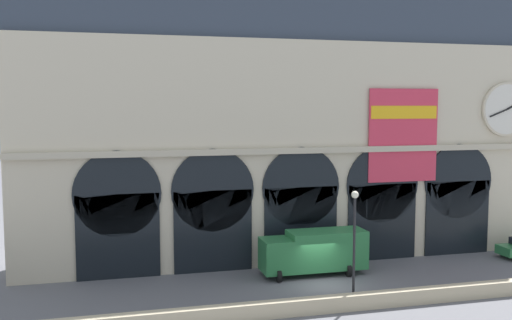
% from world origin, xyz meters
% --- Properties ---
extents(ground_plane, '(200.00, 200.00, 0.00)m').
position_xyz_m(ground_plane, '(0.00, 0.00, 0.00)').
color(ground_plane, slate).
extents(quay_parapet_wall, '(90.00, 0.70, 0.92)m').
position_xyz_m(quay_parapet_wall, '(0.00, -4.71, 0.46)').
color(quay_parapet_wall, '#BCAD8C').
rests_on(quay_parapet_wall, ground).
extents(station_building, '(41.07, 5.26, 21.61)m').
position_xyz_m(station_building, '(0.03, 7.44, 10.46)').
color(station_building, beige).
rests_on(station_building, ground).
extents(box_truck_center, '(7.50, 2.91, 3.12)m').
position_xyz_m(box_truck_center, '(0.19, 2.43, 1.70)').
color(box_truck_center, '#2D7A42').
rests_on(box_truck_center, ground).
extents(street_lamp_quayside, '(0.44, 0.44, 6.90)m').
position_xyz_m(street_lamp_quayside, '(0.31, -3.91, 4.41)').
color(street_lamp_quayside, black).
rests_on(street_lamp_quayside, ground).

